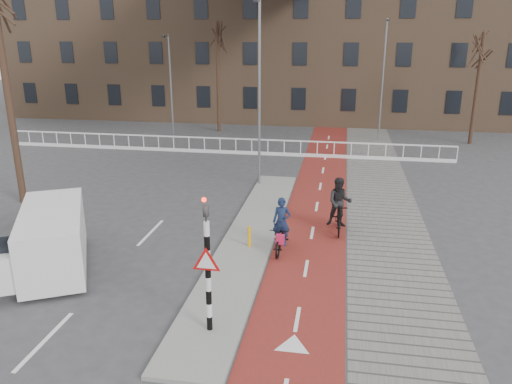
# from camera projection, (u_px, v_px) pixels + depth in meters

# --- Properties ---
(ground) EXTENTS (120.00, 120.00, 0.00)m
(ground) POSITION_uv_depth(u_px,v_px,m) (248.00, 296.00, 14.28)
(ground) COLOR #38383A
(ground) RESTS_ON ground
(bike_lane) EXTENTS (2.50, 60.00, 0.01)m
(bike_lane) POSITION_uv_depth(u_px,v_px,m) (319.00, 193.00, 23.41)
(bike_lane) COLOR maroon
(bike_lane) RESTS_ON ground
(sidewalk) EXTENTS (3.00, 60.00, 0.01)m
(sidewalk) POSITION_uv_depth(u_px,v_px,m) (380.00, 196.00, 22.95)
(sidewalk) COLOR slate
(sidewalk) RESTS_ON ground
(curb_island) EXTENTS (1.80, 16.00, 0.12)m
(curb_island) POSITION_uv_depth(u_px,v_px,m) (250.00, 238.00, 18.12)
(curb_island) COLOR gray
(curb_island) RESTS_ON ground
(traffic_signal) EXTENTS (0.80, 0.80, 3.68)m
(traffic_signal) POSITION_uv_depth(u_px,v_px,m) (207.00, 261.00, 11.87)
(traffic_signal) COLOR black
(traffic_signal) RESTS_ON curb_island
(bollard) EXTENTS (0.12, 0.12, 0.73)m
(bollard) POSITION_uv_depth(u_px,v_px,m) (249.00, 237.00, 17.15)
(bollard) COLOR #F1A60D
(bollard) RESTS_ON curb_island
(cyclist_near) EXTENTS (0.72, 1.85, 1.91)m
(cyclist_near) POSITION_uv_depth(u_px,v_px,m) (281.00, 234.00, 16.96)
(cyclist_near) COLOR black
(cyclist_near) RESTS_ON bike_lane
(cyclist_far) EXTENTS (0.93, 2.00, 2.11)m
(cyclist_far) POSITION_uv_depth(u_px,v_px,m) (339.00, 210.00, 18.57)
(cyclist_far) COLOR black
(cyclist_far) RESTS_ON bike_lane
(van) EXTENTS (3.68, 4.81, 1.93)m
(van) POSITION_uv_depth(u_px,v_px,m) (53.00, 238.00, 15.68)
(van) COLOR silver
(van) RESTS_ON ground
(railing) EXTENTS (28.00, 0.10, 0.99)m
(railing) POSITION_uv_depth(u_px,v_px,m) (220.00, 148.00, 30.94)
(railing) COLOR silver
(railing) RESTS_ON ground
(townhouse_row) EXTENTS (46.00, 10.00, 15.90)m
(townhouse_row) POSITION_uv_depth(u_px,v_px,m) (283.00, 24.00, 42.39)
(townhouse_row) COLOR #7F6047
(townhouse_row) RESTS_ON ground
(tree_left) EXTENTS (0.30, 0.30, 9.70)m
(tree_left) POSITION_uv_depth(u_px,v_px,m) (7.00, 91.00, 20.66)
(tree_left) COLOR black
(tree_left) RESTS_ON ground
(tree_mid) EXTENTS (0.27, 0.27, 7.96)m
(tree_mid) POSITION_uv_depth(u_px,v_px,m) (218.00, 78.00, 36.74)
(tree_mid) COLOR black
(tree_mid) RESTS_ON ground
(tree_right) EXTENTS (0.26, 0.26, 7.20)m
(tree_right) POSITION_uv_depth(u_px,v_px,m) (477.00, 90.00, 32.57)
(tree_right) COLOR black
(tree_right) RESTS_ON ground
(streetlight_near) EXTENTS (0.12, 0.12, 8.60)m
(streetlight_near) POSITION_uv_depth(u_px,v_px,m) (259.00, 97.00, 23.20)
(streetlight_near) COLOR slate
(streetlight_near) RESTS_ON ground
(streetlight_left) EXTENTS (0.12, 0.12, 7.05)m
(streetlight_left) POSITION_uv_depth(u_px,v_px,m) (171.00, 86.00, 35.24)
(streetlight_left) COLOR slate
(streetlight_left) RESTS_ON ground
(streetlight_right) EXTENTS (0.12, 0.12, 8.05)m
(streetlight_right) POSITION_uv_depth(u_px,v_px,m) (383.00, 81.00, 33.65)
(streetlight_right) COLOR slate
(streetlight_right) RESTS_ON ground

